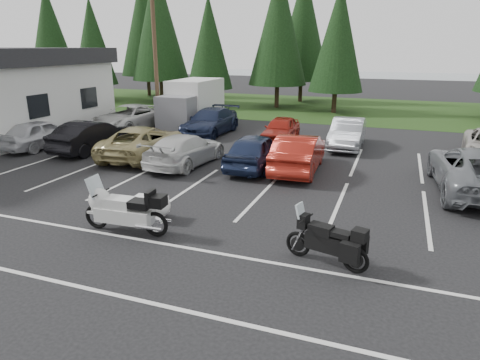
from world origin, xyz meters
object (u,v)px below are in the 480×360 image
car_far_2 (281,129)px  cargo_trailer (149,208)px  car_near_5 (299,153)px  car_far_1 (210,122)px  car_far_3 (347,133)px  box_truck (189,104)px  car_near_6 (477,170)px  adventure_motorcycle (327,237)px  car_near_1 (92,136)px  utility_pole (155,51)px  car_near_4 (255,151)px  car_near_0 (41,134)px  car_near_2 (143,142)px  car_near_3 (186,150)px  touring_motorcycle (124,206)px  car_far_0 (129,118)px

car_far_2 → cargo_trailer: size_ratio=2.66×
cargo_trailer → car_near_5: bearing=60.2°
car_far_1 → car_far_3: bearing=-3.8°
box_truck → car_near_6: 17.73m
car_far_1 → adventure_motorcycle: bearing=-55.3°
car_near_1 → car_far_1: size_ratio=0.90×
car_near_1 → car_far_2: bearing=-143.3°
utility_pole → cargo_trailer: (7.98, -14.12, -4.36)m
box_truck → car_near_6: size_ratio=0.95×
box_truck → car_near_4: box_truck is taller
utility_pole → box_truck: size_ratio=1.61×
box_truck → car_far_3: 10.80m
car_near_6 → box_truck: bearing=-32.4°
car_near_0 → car_near_2: bearing=-174.3°
box_truck → car_far_2: (6.84, -2.56, -0.78)m
car_near_3 → car_near_4: car_near_4 is taller
cargo_trailer → car_far_1: bearing=100.7°
car_near_3 → car_far_3: car_far_3 is taller
box_truck → car_near_5: (9.04, -7.93, -0.67)m
car_near_4 → cargo_trailer: bearing=78.2°
car_near_5 → cargo_trailer: 7.37m
cargo_trailer → touring_motorcycle: bearing=-100.2°
car_near_1 → car_near_5: size_ratio=0.98×
car_near_5 → car_far_3: car_near_5 is taller
car_near_1 → car_near_4: 8.57m
car_near_5 → car_far_3: size_ratio=1.06×
touring_motorcycle → car_near_3: bearing=100.7°
car_near_5 → car_near_6: bearing=172.5°
adventure_motorcycle → car_near_5: bearing=122.2°
cargo_trailer → car_near_2: bearing=118.3°
car_near_0 → car_far_1: car_far_1 is taller
car_near_1 → car_near_2: (3.07, -0.21, -0.02)m
car_far_3 → touring_motorcycle: bearing=-110.1°
car_near_5 → adventure_motorcycle: 8.04m
car_near_1 → car_far_1: 6.97m
car_near_6 → touring_motorcycle: size_ratio=2.05×
car_far_3 → adventure_motorcycle: car_far_3 is taller
car_near_2 → car_far_2: bearing=-137.4°
car_far_3 → car_near_6: bearing=-48.6°
utility_pole → car_near_5: (11.04, -7.43, -3.92)m
utility_pole → car_far_3: (12.42, -2.26, -3.97)m
car_near_3 → car_near_5: (4.85, 0.77, 0.09)m
touring_motorcycle → cargo_trailer: touring_motorcycle is taller
car_near_0 → car_far_1: (6.70, 6.19, 0.01)m
car_near_6 → touring_motorcycle: 12.11m
car_far_1 → adventure_motorcycle: car_far_1 is taller
box_truck → car_far_1: box_truck is taller
car_near_1 → car_far_0: size_ratio=0.83×
car_near_3 → cargo_trailer: 6.20m
car_near_3 → adventure_motorcycle: size_ratio=2.01×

